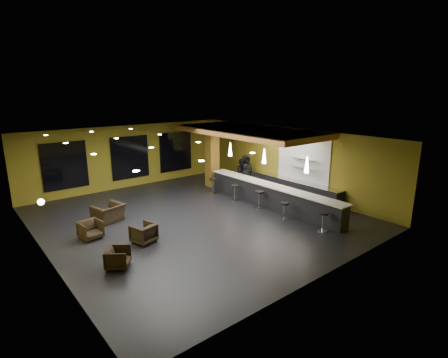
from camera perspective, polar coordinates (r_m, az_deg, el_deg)
floor at (r=15.45m, az=-4.61°, el=-6.39°), size 12.00×13.00×0.10m
ceiling at (r=14.57m, az=-4.89°, el=6.96°), size 12.00×13.00×0.10m
wall_back at (r=20.53m, az=-15.21°, el=3.61°), size 12.00×0.10×3.50m
wall_front at (r=10.44m, az=16.31°, el=-6.86°), size 12.00×0.10×3.50m
wall_left at (r=12.66m, az=-27.96°, el=-4.23°), size 0.10×13.00×3.50m
wall_right at (r=18.91m, az=10.54°, el=2.97°), size 0.10×13.00×3.50m
wood_soffit at (r=17.86m, az=4.00°, el=7.75°), size 3.60×8.00×0.28m
window_left at (r=19.31m, az=-24.54°, el=1.98°), size 2.20×0.06×2.40m
window_center at (r=20.44m, az=-15.07°, el=3.43°), size 2.20×0.06×2.40m
window_right at (r=21.81m, az=-7.88°, el=4.46°), size 2.20×0.06×2.40m
tile_backsplash at (r=18.17m, az=12.79°, el=3.20°), size 0.06×3.20×2.40m
bar_counter at (r=16.82m, az=7.62°, el=-2.74°), size 0.60×8.00×1.00m
bar_top at (r=16.68m, az=7.67°, el=-1.02°), size 0.78×8.10×0.05m
prep_counter at (r=18.60m, az=10.72°, el=-1.41°), size 0.70×6.00×0.86m
prep_top at (r=18.49m, az=10.79°, el=-0.06°), size 0.72×6.00×0.03m
wall_shelf_lower at (r=18.03m, az=12.94°, el=1.80°), size 0.30×1.50×0.03m
wall_shelf_upper at (r=17.93m, az=13.02°, el=3.20°), size 0.30×1.50×0.03m
column at (r=19.85m, az=-1.97°, el=3.75°), size 0.60×0.60×3.50m
wall_sconce at (r=13.15m, az=-27.71°, el=-3.32°), size 0.22×0.22×0.22m
pendant_0 at (r=15.11m, az=13.37°, el=2.27°), size 0.20×0.20×0.70m
pendant_1 at (r=16.71m, az=6.58°, el=3.72°), size 0.20×0.20×0.70m
pendant_2 at (r=18.51m, az=1.02°, el=4.86°), size 0.20×0.20×0.70m
staff_a at (r=18.63m, az=3.62°, el=0.04°), size 0.62×0.43×1.61m
staff_b at (r=19.75m, az=2.98°, el=0.95°), size 0.84×0.67×1.66m
staff_c at (r=19.92m, az=3.58°, el=1.34°), size 1.06×0.90×1.85m
armchair_a at (r=11.67m, az=-16.93°, el=-12.21°), size 0.99×0.99×0.65m
armchair_b at (r=13.18m, az=-13.00°, el=-8.62°), size 0.94×0.96×0.71m
armchair_c at (r=14.08m, az=-20.95°, el=-7.76°), size 0.84×0.86×0.69m
armchair_d at (r=15.57m, az=-18.36°, el=-5.30°), size 1.36×1.26×0.74m
bar_stool_0 at (r=14.28m, az=15.90°, el=-6.32°), size 0.40×0.40×0.79m
bar_stool_1 at (r=15.22m, az=9.85°, el=-4.78°), size 0.38×0.38×0.74m
bar_stool_2 at (r=16.38m, az=5.78°, el=-3.01°), size 0.43×0.43×0.85m
bar_stool_3 at (r=17.50m, az=1.77°, el=-1.92°), size 0.40×0.40×0.79m
bar_stool_4 at (r=18.63m, az=-1.80°, el=-0.79°), size 0.43×0.43×0.84m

